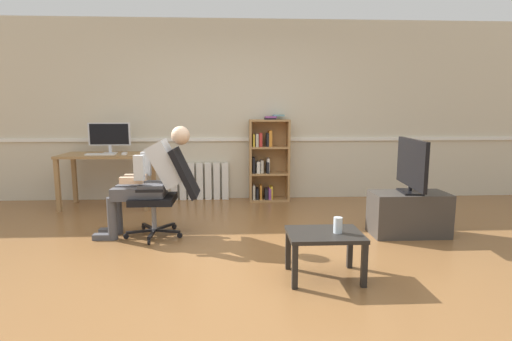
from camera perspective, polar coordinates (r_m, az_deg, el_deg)
ground_plane at (r=3.81m, az=-1.63°, el=-12.44°), size 18.00×18.00×0.00m
back_wall at (r=6.20m, az=-2.27°, el=8.42°), size 12.00×0.13×2.70m
computer_desk at (r=6.02m, az=-20.40°, el=1.22°), size 1.24×0.65×0.76m
imac_monitor at (r=6.06m, az=-20.11°, el=4.71°), size 0.59×0.14×0.43m
keyboard at (r=5.89m, az=-21.21°, el=2.17°), size 0.40×0.12×0.02m
computer_mouse at (r=5.82m, az=-18.18°, el=2.31°), size 0.06×0.10×0.03m
bookshelf at (r=6.06m, az=1.60°, el=1.39°), size 0.60×0.29×1.30m
radiator at (r=6.21m, az=-7.98°, el=-1.52°), size 0.88×0.08×0.57m
office_chair at (r=4.44m, az=-12.45°, el=-2.57°), size 0.81×0.61×0.97m
person_seated at (r=4.45m, az=-14.71°, el=-1.01°), size 1.04×0.40×1.20m
tv_stand at (r=4.74m, az=20.87°, el=-5.77°), size 0.82×0.41×0.47m
tv_screen at (r=4.64m, az=21.25°, el=0.76°), size 0.23×0.87×0.59m
coffee_table at (r=3.36m, az=9.72°, el=-9.67°), size 0.60×0.45×0.38m
drinking_glass at (r=3.33m, az=11.56°, el=-7.62°), size 0.07×0.07×0.13m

